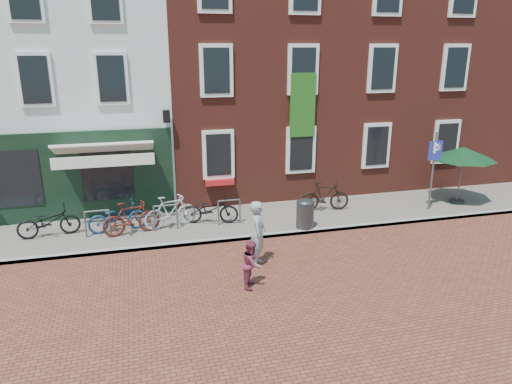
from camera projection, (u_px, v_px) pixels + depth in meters
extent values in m
plane|color=brown|center=(221.00, 243.00, 13.95)|extent=(80.00, 80.00, 0.00)
cube|color=slate|center=(243.00, 221.00, 15.56)|extent=(24.00, 3.00, 0.10)
cube|color=silver|center=(55.00, 75.00, 17.88)|extent=(8.00, 8.00, 9.00)
cube|color=maroon|center=(235.00, 60.00, 19.41)|extent=(6.00, 8.00, 10.00)
cube|color=maroon|center=(368.00, 59.00, 20.85)|extent=(6.00, 8.00, 10.00)
cube|color=maroon|center=(490.00, 69.00, 22.56)|extent=(7.00, 8.00, 9.00)
cylinder|color=#39393C|center=(305.00, 215.00, 14.73)|extent=(0.55, 0.55, 0.83)
ellipsoid|color=#39393C|center=(306.00, 201.00, 14.59)|extent=(0.55, 0.55, 0.25)
cylinder|color=#4C4C4F|center=(433.00, 172.00, 16.13)|extent=(0.07, 0.07, 2.72)
cube|color=#22319C|center=(435.00, 150.00, 15.89)|extent=(0.50, 0.04, 0.65)
cylinder|color=#4C4C4F|center=(457.00, 201.00, 17.27)|extent=(0.50, 0.50, 0.08)
cylinder|color=#4C4C4F|center=(460.00, 177.00, 17.00)|extent=(0.06, 0.06, 1.93)
cone|color=#0E3619|center=(464.00, 150.00, 16.71)|extent=(2.30, 2.30, 0.45)
imported|color=gray|center=(258.00, 233.00, 12.32)|extent=(0.61, 0.75, 1.77)
imported|color=maroon|center=(252.00, 264.00, 11.27)|extent=(0.64, 0.70, 1.17)
imported|color=black|center=(49.00, 222.00, 14.04)|extent=(1.84, 0.86, 0.93)
imported|color=#4E1812|center=(131.00, 218.00, 14.19)|extent=(1.79, 0.83, 1.04)
imported|color=navy|center=(118.00, 217.00, 14.44)|extent=(1.84, 0.85, 0.93)
imported|color=#B8B8BA|center=(170.00, 211.00, 14.75)|extent=(1.79, 0.96, 1.04)
imported|color=black|center=(211.00, 209.00, 15.10)|extent=(1.87, 1.04, 0.93)
imported|color=black|center=(325.00, 196.00, 16.25)|extent=(1.77, 0.72, 1.04)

